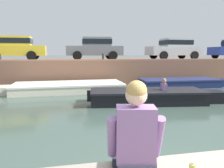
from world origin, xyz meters
TOP-DOWN VIEW (x-y plane):
  - ground_plane at (0.00, 5.70)m, footprint 400.00×400.00m
  - far_quay_wall at (0.00, 14.40)m, footprint 60.00×6.00m
  - far_wall_coping at (0.00, 11.52)m, footprint 60.00×0.24m
  - boat_moored_central_cream at (-1.81, 9.75)m, footprint 7.02×2.48m
  - boat_moored_east_navy at (5.41, 10.05)m, footprint 5.72×1.92m
  - motorboat_passing at (1.90, 6.19)m, footprint 5.78×2.21m
  - car_leftmost_yellow at (-5.10, 13.12)m, footprint 4.41×1.96m
  - car_left_inner_grey at (0.36, 13.11)m, footprint 3.91×2.03m
  - car_centre_silver at (6.36, 13.12)m, footprint 4.07×2.02m
  - mooring_bollard_west at (-5.45, 11.65)m, footprint 0.15×0.15m
  - mooring_bollard_mid at (0.68, 11.65)m, footprint 0.15×0.15m
  - person_seated_left at (-0.94, -0.36)m, footprint 0.58×0.59m

SIDE VIEW (x-z plane):
  - ground_plane at x=0.00m, z-range 0.00..0.00m
  - boat_moored_central_cream at x=-1.81m, z-range 0.00..0.46m
  - boat_moored_east_navy at x=5.41m, z-range 0.00..0.50m
  - motorboat_passing at x=1.90m, z-range -0.24..0.80m
  - far_quay_wall at x=0.00m, z-range 0.00..1.62m
  - person_seated_left at x=-0.94m, z-range 0.76..1.72m
  - far_wall_coping at x=0.00m, z-range 1.62..1.70m
  - mooring_bollard_west at x=-5.45m, z-range 1.63..2.08m
  - mooring_bollard_mid at x=0.68m, z-range 1.63..2.08m
  - car_left_inner_grey at x=0.36m, z-range 1.69..3.23m
  - car_centre_silver at x=6.36m, z-range 1.69..3.23m
  - car_leftmost_yellow at x=-5.10m, z-range 1.69..3.23m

